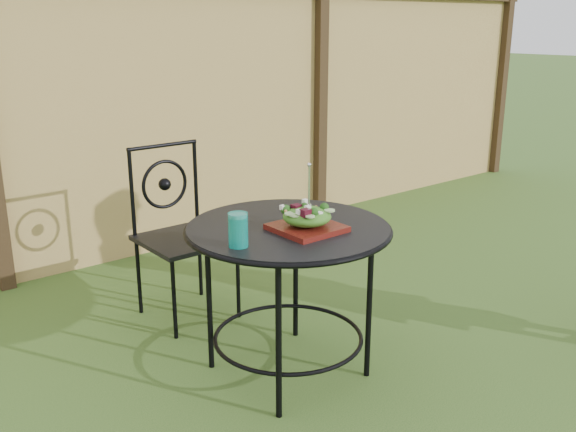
# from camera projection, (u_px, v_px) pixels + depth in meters

# --- Properties ---
(ground) EXTENTS (60.00, 60.00, 0.00)m
(ground) POSITION_uv_depth(u_px,v_px,m) (410.00, 355.00, 3.19)
(ground) COLOR #214014
(ground) RESTS_ON ground
(fence) EXTENTS (8.00, 0.12, 1.90)m
(fence) POSITION_uv_depth(u_px,v_px,m) (179.00, 117.00, 4.55)
(fence) COLOR #DEBC6D
(fence) RESTS_ON ground
(patio_table) EXTENTS (0.92, 0.92, 0.72)m
(patio_table) POSITION_uv_depth(u_px,v_px,m) (288.00, 255.00, 2.88)
(patio_table) COLOR black
(patio_table) RESTS_ON ground
(patio_chair) EXTENTS (0.46, 0.46, 0.95)m
(patio_chair) POSITION_uv_depth(u_px,v_px,m) (180.00, 228.00, 3.53)
(patio_chair) COLOR black
(patio_chair) RESTS_ON ground
(salad_plate) EXTENTS (0.27, 0.27, 0.02)m
(salad_plate) POSITION_uv_depth(u_px,v_px,m) (307.00, 228.00, 2.77)
(salad_plate) COLOR #41090C
(salad_plate) RESTS_ON patio_table
(salad) EXTENTS (0.21, 0.21, 0.08)m
(salad) POSITION_uv_depth(u_px,v_px,m) (307.00, 216.00, 2.75)
(salad) COLOR #235614
(salad) RESTS_ON salad_plate
(fork) EXTENTS (0.01, 0.01, 0.18)m
(fork) POSITION_uv_depth(u_px,v_px,m) (309.00, 187.00, 2.72)
(fork) COLOR silver
(fork) RESTS_ON salad
(drinking_glass) EXTENTS (0.08, 0.08, 0.14)m
(drinking_glass) POSITION_uv_depth(u_px,v_px,m) (238.00, 230.00, 2.55)
(drinking_glass) COLOR #0B8276
(drinking_glass) RESTS_ON patio_table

